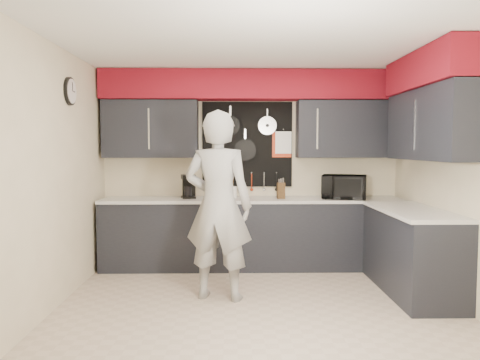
{
  "coord_description": "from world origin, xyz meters",
  "views": [
    {
      "loc": [
        -0.27,
        -4.64,
        1.59
      ],
      "look_at": [
        -0.17,
        0.5,
        1.23
      ],
      "focal_mm": 35.0,
      "sensor_mm": 36.0,
      "label": 1
    }
  ],
  "objects_px": {
    "knife_block": "(281,191)",
    "person": "(218,206)",
    "microwave": "(344,187)",
    "utensil_crock": "(232,192)",
    "coffee_maker": "(189,186)"
  },
  "relations": [
    {
      "from": "knife_block",
      "to": "person",
      "type": "bearing_deg",
      "value": -128.96
    },
    {
      "from": "microwave",
      "to": "utensil_crock",
      "type": "relative_size",
      "value": 3.65
    },
    {
      "from": "coffee_maker",
      "to": "person",
      "type": "bearing_deg",
      "value": -85.19
    },
    {
      "from": "microwave",
      "to": "utensil_crock",
      "type": "distance_m",
      "value": 1.46
    },
    {
      "from": "utensil_crock",
      "to": "knife_block",
      "type": "bearing_deg",
      "value": -9.3
    },
    {
      "from": "coffee_maker",
      "to": "person",
      "type": "relative_size",
      "value": 0.16
    },
    {
      "from": "microwave",
      "to": "knife_block",
      "type": "height_order",
      "value": "microwave"
    },
    {
      "from": "knife_block",
      "to": "utensil_crock",
      "type": "height_order",
      "value": "knife_block"
    },
    {
      "from": "microwave",
      "to": "person",
      "type": "bearing_deg",
      "value": -126.57
    },
    {
      "from": "microwave",
      "to": "utensil_crock",
      "type": "bearing_deg",
      "value": -168.23
    },
    {
      "from": "knife_block",
      "to": "coffee_maker",
      "type": "distance_m",
      "value": 1.21
    },
    {
      "from": "microwave",
      "to": "coffee_maker",
      "type": "xyz_separation_m",
      "value": [
        -2.02,
        0.11,
        0.01
      ]
    },
    {
      "from": "coffee_maker",
      "to": "microwave",
      "type": "bearing_deg",
      "value": -16.32
    },
    {
      "from": "coffee_maker",
      "to": "person",
      "type": "distance_m",
      "value": 1.37
    },
    {
      "from": "utensil_crock",
      "to": "coffee_maker",
      "type": "bearing_deg",
      "value": -177.79
    }
  ]
}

